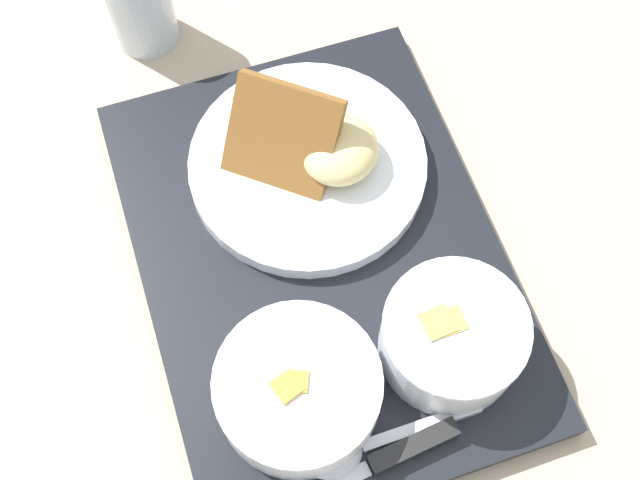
{
  "coord_description": "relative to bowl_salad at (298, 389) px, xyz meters",
  "views": [
    {
      "loc": [
        -0.25,
        0.11,
        0.65
      ],
      "look_at": [
        0.0,
        0.0,
        0.05
      ],
      "focal_mm": 45.0,
      "sensor_mm": 36.0,
      "label": 1
    }
  ],
  "objects": [
    {
      "name": "bowl_salad",
      "position": [
        0.0,
        0.0,
        0.0
      ],
      "size": [
        0.13,
        0.13,
        0.05
      ],
      "color": "silver",
      "rests_on": "serving_tray"
    },
    {
      "name": "plate_main",
      "position": [
        0.19,
        -0.09,
        -0.01
      ],
      "size": [
        0.21,
        0.21,
        0.09
      ],
      "color": "silver",
      "rests_on": "serving_tray"
    },
    {
      "name": "bowl_soup",
      "position": [
        -0.01,
        -0.13,
        0.01
      ],
      "size": [
        0.11,
        0.11,
        0.06
      ],
      "color": "silver",
      "rests_on": "serving_tray"
    },
    {
      "name": "knife",
      "position": [
        -0.07,
        -0.04,
        -0.02
      ],
      "size": [
        0.02,
        0.19,
        0.01
      ],
      "rotation": [
        0.0,
        0.0,
        1.58
      ],
      "color": "silver",
      "rests_on": "serving_tray"
    },
    {
      "name": "glass_water",
      "position": [
        0.4,
        -0.01,
        0.0
      ],
      "size": [
        0.06,
        0.06,
        0.11
      ],
      "color": "silver",
      "rests_on": "ground_plane"
    },
    {
      "name": "spoon",
      "position": [
        -0.06,
        -0.03,
        -0.02
      ],
      "size": [
        0.04,
        0.15,
        0.01
      ],
      "rotation": [
        0.0,
        0.0,
        1.48
      ],
      "color": "silver",
      "rests_on": "serving_tray"
    },
    {
      "name": "ground_plane",
      "position": [
        0.11,
        -0.06,
        -0.05
      ],
      "size": [
        4.0,
        4.0,
        0.0
      ],
      "primitive_type": "plane",
      "color": "tan"
    },
    {
      "name": "serving_tray",
      "position": [
        0.11,
        -0.06,
        -0.04
      ],
      "size": [
        0.44,
        0.34,
        0.02
      ],
      "color": "black",
      "rests_on": "ground_plane"
    }
  ]
}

